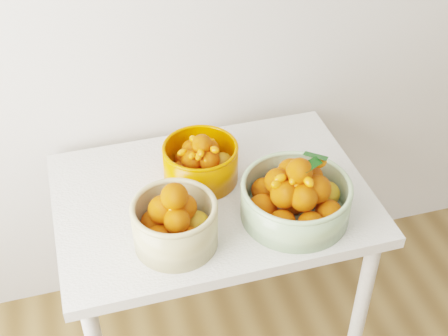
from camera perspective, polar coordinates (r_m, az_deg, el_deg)
The scene contains 4 objects.
table at distance 2.07m, azimuth -1.06°, elevation -4.36°, with size 1.00×0.70×0.75m.
bowl_cream at distance 1.79m, azimuth -4.55°, elevation -4.99°, with size 0.32×0.32×0.21m.
bowl_green at distance 1.89m, azimuth 6.57°, elevation -2.62°, with size 0.40×0.40×0.22m.
bowl_orange at distance 2.02m, azimuth -2.12°, elevation 0.58°, with size 0.32×0.32×0.18m.
Camera 1 is at (-0.80, 0.15, 2.08)m, focal length 50.00 mm.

